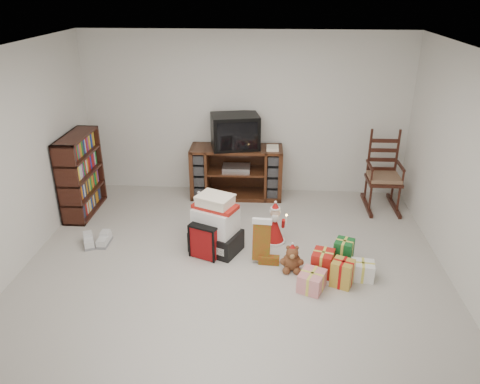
{
  "coord_description": "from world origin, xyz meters",
  "views": [
    {
      "loc": [
        0.4,
        -4.54,
        3.11
      ],
      "look_at": [
        0.05,
        0.6,
        0.79
      ],
      "focal_mm": 35.0,
      "sensor_mm": 36.0,
      "label": 1
    }
  ],
  "objects_px": {
    "red_suitcase": "(205,241)",
    "sneaker_pair": "(97,241)",
    "mrs_claus_figurine": "(200,220)",
    "crt_television": "(235,131)",
    "gift_pile": "(216,227)",
    "teddy_bear": "(292,259)",
    "bookshelf": "(81,176)",
    "gift_cluster": "(339,269)",
    "tv_stand": "(236,172)",
    "santa_figurine": "(275,227)",
    "rocking_chair": "(382,180)"
  },
  "relations": [
    {
      "from": "red_suitcase",
      "to": "sneaker_pair",
      "type": "bearing_deg",
      "value": -164.98
    },
    {
      "from": "teddy_bear",
      "to": "sneaker_pair",
      "type": "distance_m",
      "value": 2.54
    },
    {
      "from": "mrs_claus_figurine",
      "to": "crt_television",
      "type": "xyz_separation_m",
      "value": [
        0.37,
        1.32,
        0.82
      ]
    },
    {
      "from": "teddy_bear",
      "to": "santa_figurine",
      "type": "distance_m",
      "value": 0.66
    },
    {
      "from": "sneaker_pair",
      "to": "red_suitcase",
      "type": "bearing_deg",
      "value": -22.24
    },
    {
      "from": "santa_figurine",
      "to": "gift_cluster",
      "type": "relative_size",
      "value": 0.68
    },
    {
      "from": "red_suitcase",
      "to": "mrs_claus_figurine",
      "type": "relative_size",
      "value": 0.81
    },
    {
      "from": "sneaker_pair",
      "to": "gift_cluster",
      "type": "distance_m",
      "value": 3.08
    },
    {
      "from": "gift_pile",
      "to": "red_suitcase",
      "type": "relative_size",
      "value": 1.43
    },
    {
      "from": "mrs_claus_figurine",
      "to": "sneaker_pair",
      "type": "distance_m",
      "value": 1.36
    },
    {
      "from": "teddy_bear",
      "to": "mrs_claus_figurine",
      "type": "bearing_deg",
      "value": 148.48
    },
    {
      "from": "sneaker_pair",
      "to": "crt_television",
      "type": "bearing_deg",
      "value": 29.73
    },
    {
      "from": "mrs_claus_figurine",
      "to": "gift_cluster",
      "type": "height_order",
      "value": "mrs_claus_figurine"
    },
    {
      "from": "gift_pile",
      "to": "teddy_bear",
      "type": "distance_m",
      "value": 1.03
    },
    {
      "from": "gift_pile",
      "to": "crt_television",
      "type": "distance_m",
      "value": 1.82
    },
    {
      "from": "gift_pile",
      "to": "gift_cluster",
      "type": "bearing_deg",
      "value": 4.22
    },
    {
      "from": "gift_cluster",
      "to": "teddy_bear",
      "type": "bearing_deg",
      "value": 164.92
    },
    {
      "from": "bookshelf",
      "to": "gift_cluster",
      "type": "distance_m",
      "value": 3.86
    },
    {
      "from": "bookshelf",
      "to": "mrs_claus_figurine",
      "type": "height_order",
      "value": "bookshelf"
    },
    {
      "from": "tv_stand",
      "to": "teddy_bear",
      "type": "distance_m",
      "value": 2.22
    },
    {
      "from": "bookshelf",
      "to": "mrs_claus_figurine",
      "type": "bearing_deg",
      "value": -19.13
    },
    {
      "from": "santa_figurine",
      "to": "sneaker_pair",
      "type": "bearing_deg",
      "value": -174.75
    },
    {
      "from": "rocking_chair",
      "to": "sneaker_pair",
      "type": "xyz_separation_m",
      "value": [
        -3.9,
        -1.44,
        -0.36
      ]
    },
    {
      "from": "bookshelf",
      "to": "sneaker_pair",
      "type": "xyz_separation_m",
      "value": [
        0.5,
        -0.94,
        -0.51
      ]
    },
    {
      "from": "mrs_claus_figurine",
      "to": "rocking_chair",
      "type": "bearing_deg",
      "value": 23.44
    },
    {
      "from": "bookshelf",
      "to": "rocking_chair",
      "type": "height_order",
      "value": "rocking_chair"
    },
    {
      "from": "tv_stand",
      "to": "bookshelf",
      "type": "height_order",
      "value": "bookshelf"
    },
    {
      "from": "tv_stand",
      "to": "gift_pile",
      "type": "xyz_separation_m",
      "value": [
        -0.13,
        -1.66,
        -0.08
      ]
    },
    {
      "from": "sneaker_pair",
      "to": "teddy_bear",
      "type": "bearing_deg",
      "value": -24.01
    },
    {
      "from": "bookshelf",
      "to": "sneaker_pair",
      "type": "relative_size",
      "value": 3.08
    },
    {
      "from": "rocking_chair",
      "to": "santa_figurine",
      "type": "xyz_separation_m",
      "value": [
        -1.6,
        -1.23,
        -0.19
      ]
    },
    {
      "from": "gift_pile",
      "to": "gift_cluster",
      "type": "relative_size",
      "value": 0.86
    },
    {
      "from": "gift_pile",
      "to": "sneaker_pair",
      "type": "bearing_deg",
      "value": -156.53
    },
    {
      "from": "tv_stand",
      "to": "gift_pile",
      "type": "relative_size",
      "value": 1.92
    },
    {
      "from": "gift_pile",
      "to": "crt_television",
      "type": "height_order",
      "value": "crt_television"
    },
    {
      "from": "sneaker_pair",
      "to": "crt_television",
      "type": "distance_m",
      "value": 2.55
    },
    {
      "from": "gift_pile",
      "to": "gift_cluster",
      "type": "xyz_separation_m",
      "value": [
        1.47,
        -0.54,
        -0.19
      ]
    },
    {
      "from": "bookshelf",
      "to": "gift_pile",
      "type": "xyz_separation_m",
      "value": [
        2.06,
        -0.96,
        -0.24
      ]
    },
    {
      "from": "teddy_bear",
      "to": "gift_pile",
      "type": "bearing_deg",
      "value": 157.3
    },
    {
      "from": "red_suitcase",
      "to": "crt_television",
      "type": "xyz_separation_m",
      "value": [
        0.23,
        1.83,
        0.84
      ]
    },
    {
      "from": "tv_stand",
      "to": "crt_television",
      "type": "bearing_deg",
      "value": -171.81
    },
    {
      "from": "red_suitcase",
      "to": "mrs_claus_figurine",
      "type": "height_order",
      "value": "mrs_claus_figurine"
    },
    {
      "from": "santa_figurine",
      "to": "mrs_claus_figurine",
      "type": "distance_m",
      "value": 0.99
    },
    {
      "from": "teddy_bear",
      "to": "bookshelf",
      "type": "bearing_deg",
      "value": 155.65
    },
    {
      "from": "crt_television",
      "to": "mrs_claus_figurine",
      "type": "bearing_deg",
      "value": -118.05
    },
    {
      "from": "tv_stand",
      "to": "teddy_bear",
      "type": "bearing_deg",
      "value": -69.65
    },
    {
      "from": "tv_stand",
      "to": "mrs_claus_figurine",
      "type": "bearing_deg",
      "value": -107.28
    },
    {
      "from": "mrs_claus_figurine",
      "to": "gift_cluster",
      "type": "bearing_deg",
      "value": -26.9
    },
    {
      "from": "bookshelf",
      "to": "sneaker_pair",
      "type": "height_order",
      "value": "bookshelf"
    },
    {
      "from": "red_suitcase",
      "to": "teddy_bear",
      "type": "xyz_separation_m",
      "value": [
        1.06,
        -0.22,
        -0.08
      ]
    }
  ]
}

